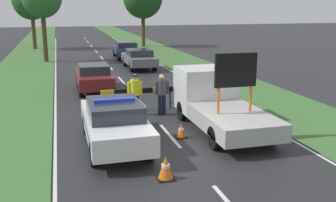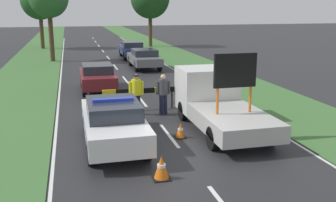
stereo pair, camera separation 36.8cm
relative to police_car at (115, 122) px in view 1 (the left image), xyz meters
name	(u,v)px [view 1 (the left image)]	position (x,y,z in m)	size (l,w,h in m)	color
ground_plane	(187,155)	(2.04, -1.46, -0.82)	(160.00, 160.00, 0.00)	#28282B
lane_markings	(115,73)	(2.04, 14.26, -0.82)	(8.05, 63.73, 0.01)	silver
grass_verge_left	(25,68)	(-4.14, 18.54, -0.81)	(4.20, 120.00, 0.03)	#427038
grass_verge_right	(182,62)	(8.21, 18.54, -0.81)	(4.20, 120.00, 0.03)	#427038
police_car	(115,122)	(0.00, 0.00, 0.00)	(1.88, 4.95, 1.64)	white
work_truck	(216,101)	(4.07, 1.16, 0.19)	(2.24, 5.52, 3.01)	white
road_barrier	(140,92)	(1.74, 4.33, 0.00)	(3.47, 0.08, 0.98)	black
police_officer	(135,91)	(1.37, 3.54, 0.22)	(0.63, 0.40, 1.76)	#191E38
pedestrian_civilian	(162,91)	(2.50, 3.38, 0.20)	(0.62, 0.40, 1.73)	#191E38
traffic_cone_near_police	(181,130)	(2.37, 0.20, -0.56)	(0.38, 0.38, 0.53)	black
traffic_cone_centre_front	(177,98)	(3.65, 5.02, -0.54)	(0.41, 0.41, 0.58)	black
traffic_cone_near_truck	(191,96)	(4.36, 5.04, -0.48)	(0.50, 0.50, 0.68)	black
traffic_cone_behind_barrier	(166,167)	(0.95, -2.93, -0.50)	(0.48, 0.48, 0.66)	black
queued_car_wagon_maroon	(94,77)	(0.12, 8.92, -0.04)	(1.78, 4.18, 1.47)	maroon
queued_car_suv_grey	(139,58)	(4.05, 16.00, -0.05)	(1.90, 4.60, 1.43)	slate
queued_car_hatch_blue	(126,49)	(4.11, 22.18, -0.05)	(1.86, 4.54, 1.45)	navy
roadside_tree_near_right	(31,0)	(-4.06, 32.11, 4.28)	(3.93, 3.93, 7.20)	#4C3823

